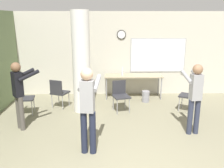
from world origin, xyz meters
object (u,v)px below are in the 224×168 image
object	(u,v)px
person_playing_front	(88,104)
folding_table	(133,77)
bottle_on_table	(122,72)
person_playing_side	(195,94)
chair_table_front	(120,94)
chair_mid_room	(190,94)
chair_by_left_wall	(23,96)
person_watching_back	(19,91)
chair_near_pillar	(59,91)

from	to	relation	value
person_playing_front	folding_table	bearing A→B (deg)	70.94
bottle_on_table	folding_table	bearing A→B (deg)	5.22
folding_table	person_playing_side	xyz separation A→B (m)	(1.11, -2.69, 0.25)
chair_table_front	chair_mid_room	size ratio (longest dim) A/B	1.00
bottle_on_table	person_playing_side	distance (m)	3.04
chair_by_left_wall	person_playing_front	bearing A→B (deg)	-46.37
chair_table_front	chair_mid_room	distance (m)	1.97
chair_by_left_wall	person_playing_side	bearing A→B (deg)	-16.16
person_playing_front	person_watching_back	world-z (taller)	person_playing_front
chair_mid_room	person_playing_side	size ratio (longest dim) A/B	0.54
chair_mid_room	chair_near_pillar	xyz separation A→B (m)	(-3.77, 0.32, 0.00)
chair_table_front	person_watching_back	xyz separation A→B (m)	(-2.42, -1.15, 0.44)
person_playing_side	person_playing_front	bearing A→B (deg)	-160.69
folding_table	chair_table_front	bearing A→B (deg)	-111.21
chair_near_pillar	person_playing_side	distance (m)	3.82
chair_near_pillar	person_watching_back	size ratio (longest dim) A/B	0.54
folding_table	person_playing_front	world-z (taller)	person_playing_front
folding_table	bottle_on_table	world-z (taller)	bottle_on_table
folding_table	chair_near_pillar	xyz separation A→B (m)	(-2.28, -0.97, -0.20)
folding_table	chair_mid_room	xyz separation A→B (m)	(1.49, -1.29, -0.20)
chair_table_front	person_playing_front	bearing A→B (deg)	-107.86
chair_mid_room	person_watching_back	xyz separation A→B (m)	(-4.39, -1.10, 0.44)
chair_near_pillar	person_playing_side	size ratio (longest dim) A/B	0.54
person_watching_back	chair_table_front	bearing A→B (deg)	25.41
bottle_on_table	chair_by_left_wall	distance (m)	3.16
chair_table_front	person_playing_side	distance (m)	2.20
chair_table_front	bottle_on_table	bearing A→B (deg)	84.55
chair_table_front	chair_near_pillar	xyz separation A→B (m)	(-1.80, 0.27, 0.00)
bottle_on_table	person_watching_back	distance (m)	3.46
chair_near_pillar	person_playing_front	size ratio (longest dim) A/B	0.51
folding_table	chair_mid_room	distance (m)	1.98
person_playing_side	chair_mid_room	bearing A→B (deg)	74.78
chair_near_pillar	person_playing_front	xyz separation A→B (m)	(1.07, -2.53, 0.50)
chair_mid_room	chair_near_pillar	size ratio (longest dim) A/B	1.00
chair_table_front	person_playing_front	distance (m)	2.43
chair_mid_room	person_watching_back	bearing A→B (deg)	-165.94
chair_near_pillar	chair_by_left_wall	bearing A→B (deg)	-151.69
person_playing_side	chair_near_pillar	bearing A→B (deg)	153.07
folding_table	person_playing_side	size ratio (longest dim) A/B	1.16
chair_by_left_wall	chair_near_pillar	distance (m)	1.01
bottle_on_table	chair_mid_room	distance (m)	2.27
bottle_on_table	person_playing_side	world-z (taller)	person_playing_side
folding_table	chair_mid_room	bearing A→B (deg)	-40.90
person_watching_back	bottle_on_table	bearing A→B (deg)	42.93
folding_table	chair_table_front	size ratio (longest dim) A/B	2.17
folding_table	chair_table_front	world-z (taller)	chair_table_front
chair_mid_room	folding_table	bearing A→B (deg)	139.10
folding_table	chair_by_left_wall	bearing A→B (deg)	-155.34
person_playing_front	bottle_on_table	bearing A→B (deg)	76.33
chair_mid_room	person_playing_front	size ratio (longest dim) A/B	0.51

